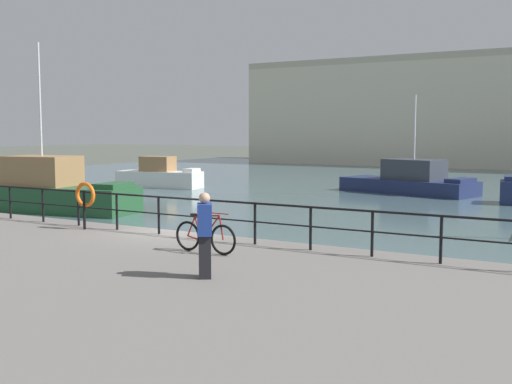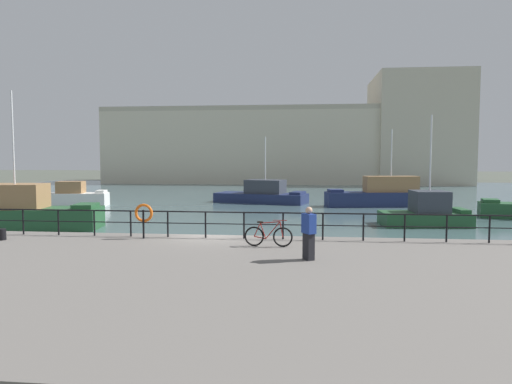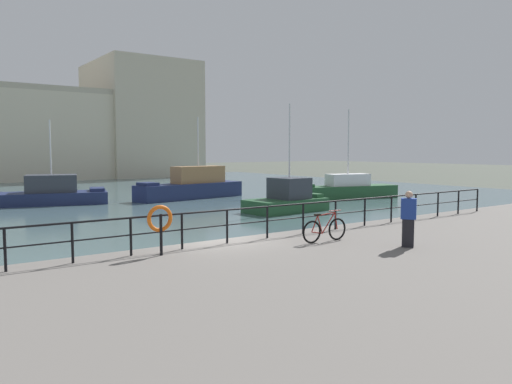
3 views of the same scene
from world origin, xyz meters
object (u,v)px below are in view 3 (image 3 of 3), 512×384
moored_green_narrowboat (287,199)px  life_ring_stand (160,220)px  moored_white_yacht (192,186)px  moored_red_daysailer (48,194)px  standing_person (408,219)px  harbor_building (34,131)px  parked_bicycle (325,230)px  moored_blue_motorboat (345,189)px

moored_green_narrowboat → life_ring_stand: moored_green_narrowboat is taller
moored_white_yacht → moored_red_daysailer: bearing=-20.3°
life_ring_stand → standing_person: standing_person is taller
moored_white_yacht → moored_green_narrowboat: bearing=85.2°
moored_green_narrowboat → moored_red_daysailer: bearing=126.6°
harbor_building → life_ring_stand: (-8.57, -58.86, -4.45)m
moored_white_yacht → parked_bicycle: size_ratio=5.36×
harbor_building → life_ring_stand: bearing=-98.3°
parked_bicycle → life_ring_stand: size_ratio=1.27×
moored_white_yacht → parked_bicycle: 24.82m
moored_red_daysailer → moored_white_yacht: size_ratio=0.92×
harbor_building → parked_bicycle: size_ratio=31.37×
parked_bicycle → life_ring_stand: bearing=169.5°
harbor_building → parked_bicycle: harbor_building is taller
parked_bicycle → moored_blue_motorboat: bearing=45.3°
moored_blue_motorboat → standing_person: 24.57m
standing_person → moored_blue_motorboat: bearing=14.0°
moored_red_daysailer → moored_green_narrowboat: (11.25, -13.04, 0.01)m
moored_white_yacht → standing_person: moored_white_yacht is taller
moored_green_narrowboat → life_ring_stand: 17.89m
moored_red_daysailer → standing_person: 27.98m
moored_green_narrowboat → standing_person: bearing=-120.5°
life_ring_stand → standing_person: 7.31m
harbor_building → life_ring_stand: size_ratio=39.76×
moored_white_yacht → life_ring_stand: 25.85m
harbor_building → moored_red_daysailer: bearing=-100.0°
harbor_building → standing_person: (-2.03, -62.12, -4.56)m
moored_blue_motorboat → standing_person: (-16.22, -18.42, 1.06)m
harbor_building → moored_green_narrowboat: (5.20, -47.49, -5.58)m
moored_green_narrowboat → standing_person: moored_green_narrowboat is taller
moored_red_daysailer → life_ring_stand: 24.57m
harbor_building → moored_white_yacht: harbor_building is taller
moored_green_narrowboat → parked_bicycle: (-8.67, -12.55, 0.55)m
harbor_building → parked_bicycle: bearing=-93.3°
moored_red_daysailer → parked_bicycle: (2.57, -25.59, 0.56)m
harbor_building → moored_red_daysailer: 35.42m
moored_white_yacht → standing_person: size_ratio=5.61×
moored_red_daysailer → parked_bicycle: moored_red_daysailer is taller
moored_blue_motorboat → standing_person: size_ratio=5.32×
moored_green_narrowboat → moored_white_yacht: 11.04m
moored_red_daysailer → moored_green_narrowboat: moored_green_narrowboat is taller
standing_person → moored_red_daysailer: bearing=63.6°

